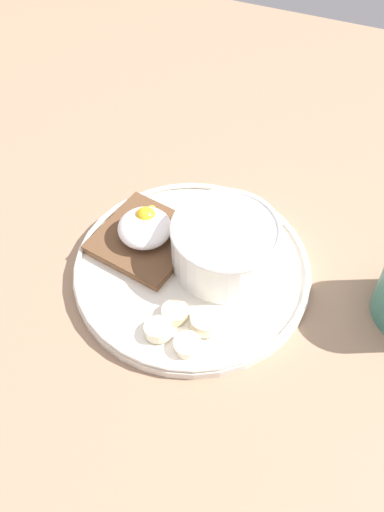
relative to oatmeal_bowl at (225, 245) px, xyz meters
The scene contains 9 objects.
ground_plane 6.09cm from the oatmeal_bowl, 54.97° to the right, with size 120.00×120.00×2.00cm, color #96745A.
plate 4.77cm from the oatmeal_bowl, 54.97° to the right, with size 26.02×26.02×1.60cm.
oatmeal_bowl is the anchor object (origin of this frame).
toast_slice 9.43cm from the oatmeal_bowl, 85.81° to the right, with size 12.01×12.01×1.16cm.
poached_egg 9.20cm from the oatmeal_bowl, 86.61° to the right, with size 7.66×6.00×3.35cm.
banana_slice_front 9.15cm from the oatmeal_bowl, 14.72° to the right, with size 3.86×3.88×1.22cm.
banana_slice_left 8.96cm from the oatmeal_bowl, ahead, with size 3.60×3.48×1.65cm.
banana_slice_back 11.80cm from the oatmeal_bowl, ahead, with size 3.40×3.35×1.21cm.
banana_slice_right 11.67cm from the oatmeal_bowl, 15.70° to the right, with size 4.09×4.13×1.53cm.
Camera 1 is at (35.71, 14.23, 52.19)cm, focal length 40.00 mm.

